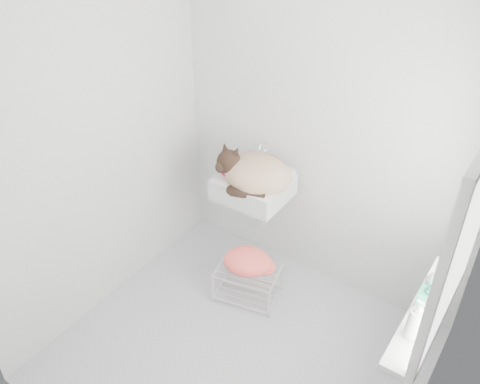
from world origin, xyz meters
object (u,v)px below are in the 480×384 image
Objects in this scene: bottle_b at (424,312)px; cat at (253,174)px; sink at (253,177)px; wire_rack at (248,280)px; bottle_a at (412,336)px; bottle_c at (435,291)px.

cat is at bearing 158.56° from bottle_b.
sink is at bearing 117.11° from cat.
bottle_a is at bearing -20.74° from wire_rack.
sink is 0.76m from wire_rack.
sink is 0.95× the size of cat.
bottle_c is at bearing -17.62° from cat.
bottle_c is at bearing -15.39° from sink.
bottle_b is (0.00, 0.18, 0.00)m from bottle_a.
sink is at bearing 117.53° from wire_rack.
sink is 0.05m from cat.
bottle_c is at bearing 90.00° from bottle_b.
cat reaches higher than sink.
sink is 2.49× the size of bottle_a.
bottle_c reaches higher than wire_rack.
bottle_a is at bearing -30.58° from cat.
wire_rack is at bearing 174.91° from bottle_c.
cat is at bearing 165.21° from bottle_c.
bottle_b reaches higher than sink.
sink is 1.57m from bottle_a.
wire_rack is at bearing 166.98° from bottle_b.
bottle_c is (1.37, -0.36, -0.04)m from cat.
bottle_c is (1.24, -0.11, 0.70)m from wire_rack.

